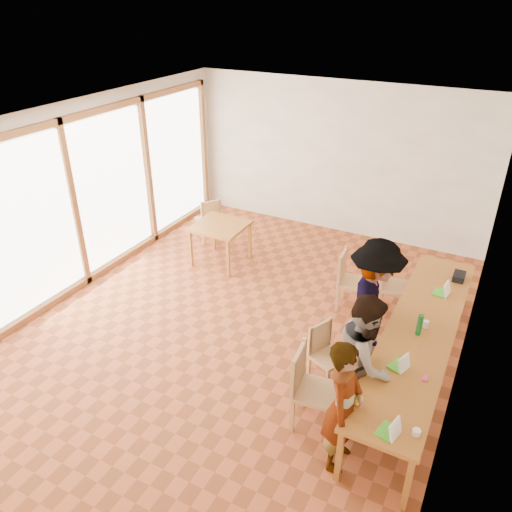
{
  "coord_description": "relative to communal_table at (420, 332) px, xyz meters",
  "views": [
    {
      "loc": [
        3.02,
        -5.12,
        4.49
      ],
      "look_at": [
        0.11,
        0.4,
        1.1
      ],
      "focal_mm": 35.0,
      "sensor_mm": 36.0,
      "label": 1
    }
  ],
  "objects": [
    {
      "name": "ground",
      "position": [
        -2.5,
        -0.24,
        -0.7
      ],
      "size": [
        8.0,
        8.0,
        0.0
      ],
      "primitive_type": "plane",
      "color": "#AA4E29",
      "rests_on": "ground"
    },
    {
      "name": "wall_back",
      "position": [
        -2.5,
        3.76,
        0.8
      ],
      "size": [
        6.0,
        0.1,
        3.0
      ],
      "primitive_type": "cube",
      "color": "white",
      "rests_on": "ground"
    },
    {
      "name": "wall_right",
      "position": [
        0.5,
        -0.24,
        0.8
      ],
      "size": [
        0.1,
        8.0,
        3.0
      ],
      "primitive_type": "cube",
      "color": "white",
      "rests_on": "ground"
    },
    {
      "name": "window_wall",
      "position": [
        -5.46,
        -0.24,
        0.8
      ],
      "size": [
        0.1,
        8.0,
        3.0
      ],
      "primitive_type": "cube",
      "color": "white",
      "rests_on": "ground"
    },
    {
      "name": "ceiling",
      "position": [
        -2.5,
        -0.24,
        2.32
      ],
      "size": [
        6.0,
        8.0,
        0.04
      ],
      "primitive_type": "cube",
      "color": "white",
      "rests_on": "wall_back"
    },
    {
      "name": "communal_table",
      "position": [
        0.0,
        0.0,
        0.0
      ],
      "size": [
        0.8,
        4.0,
        0.75
      ],
      "color": "#B07527",
      "rests_on": "ground"
    },
    {
      "name": "side_table",
      "position": [
        -3.81,
        1.47,
        -0.03
      ],
      "size": [
        0.9,
        0.9,
        0.75
      ],
      "rotation": [
        0.0,
        0.0,
        0.02
      ],
      "color": "#B07527",
      "rests_on": "ground"
    },
    {
      "name": "chair_near",
      "position": [
        -0.95,
        -1.36,
        -0.08
      ],
      "size": [
        0.52,
        0.52,
        0.54
      ],
      "rotation": [
        0.0,
        0.0,
        0.12
      ],
      "color": "tan",
      "rests_on": "ground"
    },
    {
      "name": "chair_mid",
      "position": [
        -1.03,
        -0.58,
        -0.2
      ],
      "size": [
        0.51,
        0.51,
        0.44
      ],
      "rotation": [
        0.0,
        0.0,
        -0.43
      ],
      "color": "tan",
      "rests_on": "ground"
    },
    {
      "name": "chair_far",
      "position": [
        -1.31,
        1.14,
        -0.12
      ],
      "size": [
        0.49,
        0.49,
        0.51
      ],
      "rotation": [
        0.0,
        0.0,
        0.1
      ],
      "color": "tan",
      "rests_on": "ground"
    },
    {
      "name": "chair_empty",
      "position": [
        -0.71,
        1.28,
        -0.08
      ],
      "size": [
        0.53,
        0.53,
        0.54
      ],
      "rotation": [
        0.0,
        0.0,
        0.14
      ],
      "color": "tan",
      "rests_on": "ground"
    },
    {
      "name": "chair_spare",
      "position": [
        -4.44,
        2.1,
        -0.16
      ],
      "size": [
        0.57,
        0.57,
        0.47
      ],
      "rotation": [
        0.0,
        0.0,
        2.56
      ],
      "color": "tan",
      "rests_on": "ground"
    },
    {
      "name": "person_near",
      "position": [
        -0.42,
        -1.7,
        0.07
      ],
      "size": [
        0.41,
        0.59,
        1.55
      ],
      "primitive_type": "imported",
      "rotation": [
        0.0,
        0.0,
        1.65
      ],
      "color": "gray",
      "rests_on": "ground"
    },
    {
      "name": "person_mid",
      "position": [
        -0.42,
        -0.99,
        0.13
      ],
      "size": [
        0.7,
        0.86,
        1.67
      ],
      "primitive_type": "imported",
      "rotation": [
        0.0,
        0.0,
        1.65
      ],
      "color": "gray",
      "rests_on": "ground"
    },
    {
      "name": "person_far",
      "position": [
        -0.62,
        -0.02,
        0.21
      ],
      "size": [
        0.96,
        1.32,
        1.83
      ],
      "primitive_type": "imported",
      "rotation": [
        0.0,
        0.0,
        1.83
      ],
      "color": "gray",
      "rests_on": "ground"
    },
    {
      "name": "laptop_near",
      "position": [
        0.09,
        -1.81,
        0.1
      ],
      "size": [
        0.23,
        0.25,
        0.18
      ],
      "rotation": [
        0.0,
        0.0,
        -0.22
      ],
      "color": "#4ACE29",
      "rests_on": "communal_table"
    },
    {
      "name": "laptop_mid",
      "position": [
        -0.06,
        -0.84,
        0.1
      ],
      "size": [
        0.24,
        0.25,
        0.18
      ],
      "rotation": [
        0.0,
        0.0,
        -0.35
      ],
      "color": "#4ACE29",
      "rests_on": "communal_table"
    },
    {
      "name": "laptop_far",
      "position": [
        0.1,
        0.96,
        0.1
      ],
      "size": [
        0.22,
        0.25,
        0.19
      ],
      "rotation": [
        0.0,
        0.0,
        -0.11
      ],
      "color": "#4ACE29",
      "rests_on": "communal_table"
    },
    {
      "name": "yellow_mug",
      "position": [
        -0.32,
        -1.58,
        0.09
      ],
      "size": [
        0.12,
        0.12,
        0.09
      ],
      "primitive_type": "imported",
      "rotation": [
        0.0,
        0.0,
        0.08
      ],
      "color": "yellow",
      "rests_on": "communal_table"
    },
    {
      "name": "green_bottle",
      "position": [
        -0.01,
        -0.12,
        0.19
      ],
      "size": [
        0.07,
        0.07,
        0.28
      ],
      "primitive_type": "cylinder",
      "color": "#16662A",
      "rests_on": "communal_table"
    },
    {
      "name": "clear_glass",
      "position": [
        0.04,
        0.07,
        0.09
      ],
      "size": [
        0.07,
        0.07,
        0.09
      ],
      "primitive_type": "cylinder",
      "color": "silver",
      "rests_on": "communal_table"
    },
    {
      "name": "condiment_cup",
      "position": [
        0.3,
        -1.7,
        0.08
      ],
      "size": [
        0.08,
        0.08,
        0.06
      ],
      "primitive_type": "cylinder",
      "color": "white",
      "rests_on": "communal_table"
    },
    {
      "name": "pink_phone",
      "position": [
        0.22,
        -0.87,
        0.05
      ],
      "size": [
        0.05,
        0.1,
        0.01
      ],
      "primitive_type": "cube",
      "color": "#F23E9B",
      "rests_on": "communal_table"
    },
    {
      "name": "black_pouch",
      "position": [
        0.23,
        1.48,
        0.09
      ],
      "size": [
        0.16,
        0.26,
        0.09
      ],
      "primitive_type": "cube",
      "color": "black",
      "rests_on": "communal_table"
    }
  ]
}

